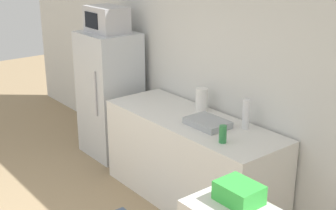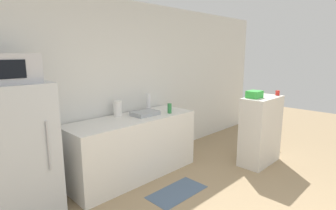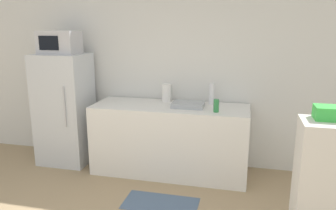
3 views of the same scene
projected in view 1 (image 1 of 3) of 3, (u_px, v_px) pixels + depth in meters
The scene contains 9 objects.
wall_back at pixel (212, 67), 4.70m from camera, with size 8.00×0.06×2.60m, color silver.
refrigerator at pixel (110, 95), 5.63m from camera, with size 0.67×0.60×1.51m.
microwave at pixel (107, 19), 5.34m from camera, with size 0.50×0.35×0.30m.
counter at pixel (191, 161), 4.63m from camera, with size 1.97×0.70×0.89m, color silver.
sink_basin at pixel (208, 123), 4.29m from camera, with size 0.39×0.28×0.06m, color #9EA3A8.
bottle_tall at pixel (246, 114), 4.20m from camera, with size 0.06×0.06×0.27m, color silver.
bottle_short at pixel (223, 134), 3.92m from camera, with size 0.06×0.06×0.15m, color #2D7F42.
basket at pixel (239, 193), 2.58m from camera, with size 0.24×0.19×0.11m, color green.
paper_towel_roll at pixel (202, 100), 4.65m from camera, with size 0.12×0.12×0.23m, color white.
Camera 1 is at (3.29, -0.38, 2.48)m, focal length 50.00 mm.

